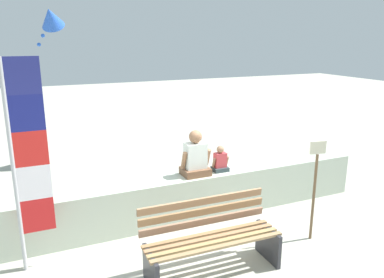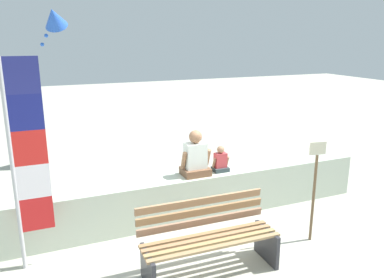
{
  "view_description": "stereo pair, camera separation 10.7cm",
  "coord_description": "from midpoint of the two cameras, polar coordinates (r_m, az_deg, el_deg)",
  "views": [
    {
      "loc": [
        -2.03,
        -4.33,
        2.85
      ],
      "look_at": [
        0.28,
        0.91,
        1.32
      ],
      "focal_mm": 35.86,
      "sensor_mm": 36.0,
      "label": 1
    },
    {
      "loc": [
        -1.93,
        -4.37,
        2.85
      ],
      "look_at": [
        0.28,
        0.91,
        1.32
      ],
      "focal_mm": 35.86,
      "sensor_mm": 36.0,
      "label": 2
    }
  ],
  "objects": [
    {
      "name": "person_child",
      "position": [
        6.27,
        3.72,
        -3.32
      ],
      "size": [
        0.28,
        0.21,
        0.43
      ],
      "color": "#313F42",
      "rests_on": "seawall_ledge"
    },
    {
      "name": "sign_post",
      "position": [
        5.67,
        17.29,
        -6.29
      ],
      "size": [
        0.24,
        0.06,
        1.47
      ],
      "color": "brown",
      "rests_on": "ground"
    },
    {
      "name": "person_adult",
      "position": [
        6.05,
        0.0,
        -2.81
      ],
      "size": [
        0.48,
        0.35,
        0.73
      ],
      "color": "brown",
      "rests_on": "seawall_ledge"
    },
    {
      "name": "flag_banner",
      "position": [
        4.96,
        -24.13,
        -2.35
      ],
      "size": [
        0.43,
        0.05,
        2.64
      ],
      "color": "#B7B7BC",
      "rests_on": "ground"
    },
    {
      "name": "seawall_ledge",
      "position": [
        6.15,
        -2.96,
        -8.95
      ],
      "size": [
        6.69,
        0.47,
        0.72
      ],
      "primitive_type": "cube",
      "color": "#B2BDA9",
      "rests_on": "ground"
    },
    {
      "name": "park_bench",
      "position": [
        4.92,
        2.11,
        -14.63
      ],
      "size": [
        1.73,
        0.65,
        0.88
      ],
      "color": "#9A7A52",
      "rests_on": "ground"
    },
    {
      "name": "ground_plane",
      "position": [
        5.56,
        0.59,
        -15.83
      ],
      "size": [
        40.0,
        40.0,
        0.0
      ],
      "primitive_type": "plane",
      "color": "#ADAC9C"
    },
    {
      "name": "kite_blue",
      "position": [
        8.75,
        -20.61,
        16.52
      ],
      "size": [
        0.67,
        0.74,
        0.88
      ],
      "color": "blue"
    }
  ]
}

